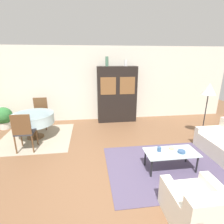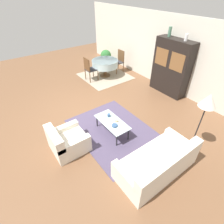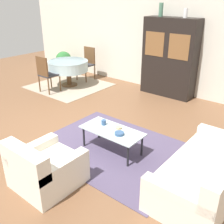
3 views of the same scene
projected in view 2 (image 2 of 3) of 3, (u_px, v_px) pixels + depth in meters
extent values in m
plane|color=brown|center=(86.00, 113.00, 5.87)|extent=(14.00, 14.00, 0.00)
cube|color=beige|center=(165.00, 52.00, 6.77)|extent=(10.00, 0.06, 2.70)
cube|color=#4C425B|center=(114.00, 131.00, 5.16)|extent=(2.62, 1.98, 0.01)
cube|color=gray|center=(105.00, 76.00, 8.16)|extent=(2.03, 2.00, 0.01)
cube|color=silver|center=(155.00, 164.00, 3.99)|extent=(0.90, 1.87, 0.40)
cube|color=silver|center=(171.00, 164.00, 3.54)|extent=(0.20, 1.87, 0.36)
cube|color=silver|center=(127.00, 177.00, 3.43)|extent=(0.90, 0.16, 0.12)
cube|color=silver|center=(181.00, 140.00, 4.24)|extent=(0.90, 0.16, 0.12)
cube|color=silver|center=(69.00, 143.00, 4.52)|extent=(0.83, 0.86, 0.39)
cube|color=silver|center=(54.00, 138.00, 4.14)|extent=(0.83, 0.20, 0.35)
cube|color=silver|center=(62.00, 128.00, 4.59)|extent=(0.16, 0.86, 0.12)
cube|color=silver|center=(74.00, 144.00, 4.15)|extent=(0.16, 0.86, 0.12)
cylinder|color=black|center=(97.00, 121.00, 5.21)|extent=(0.04, 0.04, 0.38)
cylinder|color=black|center=(117.00, 140.00, 4.59)|extent=(0.04, 0.04, 0.38)
cylinder|color=black|center=(108.00, 116.00, 5.40)|extent=(0.04, 0.04, 0.38)
cylinder|color=black|center=(128.00, 134.00, 4.78)|extent=(0.04, 0.04, 0.38)
cube|color=silver|center=(112.00, 122.00, 4.87)|extent=(1.09, 0.52, 0.02)
cube|color=black|center=(171.00, 68.00, 6.44)|extent=(1.41, 0.47, 2.01)
cube|color=brown|center=(161.00, 57.00, 6.33)|extent=(0.54, 0.01, 0.60)
cube|color=brown|center=(177.00, 62.00, 5.89)|extent=(0.54, 0.01, 0.60)
cylinder|color=brown|center=(105.00, 75.00, 8.18)|extent=(0.48, 0.48, 0.03)
cylinder|color=brown|center=(105.00, 71.00, 8.06)|extent=(0.14, 0.14, 0.44)
cylinder|color=silver|center=(105.00, 63.00, 7.83)|extent=(1.16, 1.16, 0.30)
cylinder|color=silver|center=(105.00, 60.00, 7.75)|extent=(1.17, 1.17, 0.03)
cylinder|color=brown|center=(93.00, 72.00, 7.94)|extent=(0.04, 0.04, 0.46)
cylinder|color=brown|center=(98.00, 75.00, 7.68)|extent=(0.04, 0.04, 0.46)
cylinder|color=brown|center=(85.00, 74.00, 7.75)|extent=(0.04, 0.04, 0.46)
cylinder|color=brown|center=(90.00, 78.00, 7.48)|extent=(0.04, 0.04, 0.46)
cube|color=#333338|center=(91.00, 69.00, 7.56)|extent=(0.44, 0.44, 0.04)
cube|color=brown|center=(87.00, 64.00, 7.30)|extent=(0.44, 0.04, 0.51)
cylinder|color=brown|center=(117.00, 70.00, 8.16)|extent=(0.04, 0.04, 0.46)
cylinder|color=brown|center=(112.00, 67.00, 8.42)|extent=(0.04, 0.04, 0.46)
cylinder|color=brown|center=(123.00, 68.00, 8.35)|extent=(0.04, 0.04, 0.46)
cylinder|color=brown|center=(118.00, 65.00, 8.61)|extent=(0.04, 0.04, 0.46)
cube|color=#333338|center=(118.00, 62.00, 8.24)|extent=(0.44, 0.44, 0.04)
cube|color=brown|center=(121.00, 56.00, 8.17)|extent=(0.44, 0.04, 0.51)
cylinder|color=black|center=(191.00, 146.00, 4.69)|extent=(0.28, 0.28, 0.02)
cylinder|color=black|center=(198.00, 127.00, 4.29)|extent=(0.03, 0.03, 1.30)
cone|color=silver|center=(209.00, 100.00, 3.82)|extent=(0.38, 0.38, 0.32)
cylinder|color=#33517A|center=(109.00, 115.00, 5.03)|extent=(0.09, 0.09, 0.09)
cylinder|color=#33517A|center=(115.00, 125.00, 4.70)|extent=(0.16, 0.16, 0.05)
cylinder|color=tan|center=(116.00, 121.00, 4.88)|extent=(0.11, 0.11, 0.04)
cylinder|color=#4C7A60|center=(170.00, 32.00, 5.96)|extent=(0.11, 0.11, 0.32)
cylinder|color=white|center=(186.00, 37.00, 5.57)|extent=(0.10, 0.10, 0.22)
cylinder|color=beige|center=(106.00, 62.00, 9.33)|extent=(0.34, 0.34, 0.23)
sphere|color=#2D6B33|center=(106.00, 55.00, 9.12)|extent=(0.55, 0.55, 0.55)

